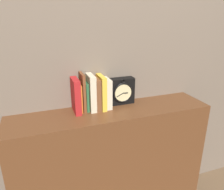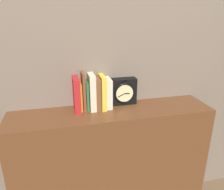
{
  "view_description": "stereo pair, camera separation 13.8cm",
  "coord_description": "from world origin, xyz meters",
  "px_view_note": "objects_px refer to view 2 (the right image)",
  "views": [
    {
      "loc": [
        -0.44,
        -1.22,
        1.51
      ],
      "look_at": [
        0.0,
        0.0,
        1.02
      ],
      "focal_mm": 35.0,
      "sensor_mm": 36.0,
      "label": 1
    },
    {
      "loc": [
        -0.3,
        -1.26,
        1.51
      ],
      "look_at": [
        0.0,
        0.0,
        1.02
      ],
      "focal_mm": 35.0,
      "sensor_mm": 36.0,
      "label": 2
    }
  ],
  "objects_px": {
    "book_slot7_cream": "(108,93)",
    "book_slot3_green": "(87,95)",
    "book_slot4_cream": "(92,92)",
    "book_slot6_yellow": "(102,92)",
    "book_slot5_brown": "(97,93)",
    "clock": "(123,91)",
    "book_slot0_red": "(77,94)",
    "book_slot1_orange": "(81,96)",
    "book_slot2_brown": "(84,91)"
  },
  "relations": [
    {
      "from": "book_slot2_brown",
      "to": "book_slot4_cream",
      "type": "xyz_separation_m",
      "value": [
        0.05,
        -0.01,
        -0.01
      ]
    },
    {
      "from": "clock",
      "to": "book_slot7_cream",
      "type": "relative_size",
      "value": 0.96
    },
    {
      "from": "clock",
      "to": "book_slot0_red",
      "type": "distance_m",
      "value": 0.32
    },
    {
      "from": "book_slot4_cream",
      "to": "book_slot7_cream",
      "type": "bearing_deg",
      "value": 2.92
    },
    {
      "from": "book_slot1_orange",
      "to": "book_slot6_yellow",
      "type": "height_order",
      "value": "book_slot6_yellow"
    },
    {
      "from": "book_slot6_yellow",
      "to": "book_slot2_brown",
      "type": "bearing_deg",
      "value": 175.4
    },
    {
      "from": "book_slot0_red",
      "to": "book_slot4_cream",
      "type": "bearing_deg",
      "value": 2.94
    },
    {
      "from": "book_slot2_brown",
      "to": "book_slot7_cream",
      "type": "xyz_separation_m",
      "value": [
        0.16,
        -0.0,
        -0.02
      ]
    },
    {
      "from": "book_slot4_cream",
      "to": "book_slot6_yellow",
      "type": "height_order",
      "value": "book_slot4_cream"
    },
    {
      "from": "clock",
      "to": "book_slot6_yellow",
      "type": "distance_m",
      "value": 0.16
    },
    {
      "from": "book_slot2_brown",
      "to": "book_slot4_cream",
      "type": "height_order",
      "value": "book_slot2_brown"
    },
    {
      "from": "book_slot5_brown",
      "to": "book_slot7_cream",
      "type": "relative_size",
      "value": 1.06
    },
    {
      "from": "book_slot2_brown",
      "to": "book_slot3_green",
      "type": "bearing_deg",
      "value": 11.31
    },
    {
      "from": "book_slot0_red",
      "to": "book_slot5_brown",
      "type": "distance_m",
      "value": 0.14
    },
    {
      "from": "book_slot5_brown",
      "to": "book_slot6_yellow",
      "type": "relative_size",
      "value": 0.94
    },
    {
      "from": "book_slot0_red",
      "to": "book_slot4_cream",
      "type": "distance_m",
      "value": 0.1
    },
    {
      "from": "book_slot7_cream",
      "to": "book_slot3_green",
      "type": "bearing_deg",
      "value": 177.68
    },
    {
      "from": "book_slot1_orange",
      "to": "book_slot3_green",
      "type": "distance_m",
      "value": 0.04
    },
    {
      "from": "book_slot1_orange",
      "to": "book_slot5_brown",
      "type": "xyz_separation_m",
      "value": [
        0.11,
        -0.01,
        0.01
      ]
    },
    {
      "from": "book_slot1_orange",
      "to": "book_slot4_cream",
      "type": "relative_size",
      "value": 0.78
    },
    {
      "from": "book_slot2_brown",
      "to": "book_slot4_cream",
      "type": "relative_size",
      "value": 1.05
    },
    {
      "from": "book_slot1_orange",
      "to": "book_slot4_cream",
      "type": "bearing_deg",
      "value": -8.01
    },
    {
      "from": "book_slot7_cream",
      "to": "book_slot0_red",
      "type": "bearing_deg",
      "value": -177.07
    },
    {
      "from": "book_slot5_brown",
      "to": "book_slot4_cream",
      "type": "bearing_deg",
      "value": 177.34
    },
    {
      "from": "book_slot0_red",
      "to": "book_slot7_cream",
      "type": "xyz_separation_m",
      "value": [
        0.21,
        0.01,
        -0.01
      ]
    },
    {
      "from": "book_slot2_brown",
      "to": "clock",
      "type": "bearing_deg",
      "value": 4.52
    },
    {
      "from": "book_slot6_yellow",
      "to": "book_slot3_green",
      "type": "bearing_deg",
      "value": 172.1
    },
    {
      "from": "book_slot3_green",
      "to": "book_slot6_yellow",
      "type": "height_order",
      "value": "book_slot6_yellow"
    },
    {
      "from": "clock",
      "to": "book_slot5_brown",
      "type": "height_order",
      "value": "book_slot5_brown"
    },
    {
      "from": "clock",
      "to": "book_slot2_brown",
      "type": "xyz_separation_m",
      "value": [
        -0.27,
        -0.02,
        0.03
      ]
    },
    {
      "from": "book_slot1_orange",
      "to": "book_slot6_yellow",
      "type": "distance_m",
      "value": 0.15
    },
    {
      "from": "book_slot7_cream",
      "to": "book_slot4_cream",
      "type": "bearing_deg",
      "value": -177.08
    },
    {
      "from": "book_slot4_cream",
      "to": "book_slot5_brown",
      "type": "height_order",
      "value": "book_slot4_cream"
    },
    {
      "from": "book_slot1_orange",
      "to": "book_slot7_cream",
      "type": "height_order",
      "value": "book_slot7_cream"
    },
    {
      "from": "book_slot1_orange",
      "to": "book_slot7_cream",
      "type": "bearing_deg",
      "value": -1.51
    },
    {
      "from": "clock",
      "to": "book_slot5_brown",
      "type": "relative_size",
      "value": 0.91
    },
    {
      "from": "book_slot4_cream",
      "to": "book_slot5_brown",
      "type": "relative_size",
      "value": 1.12
    },
    {
      "from": "book_slot4_cream",
      "to": "book_slot6_yellow",
      "type": "relative_size",
      "value": 1.05
    },
    {
      "from": "book_slot3_green",
      "to": "book_slot7_cream",
      "type": "relative_size",
      "value": 0.95
    },
    {
      "from": "book_slot1_orange",
      "to": "book_slot5_brown",
      "type": "bearing_deg",
      "value": -6.28
    },
    {
      "from": "book_slot4_cream",
      "to": "book_slot5_brown",
      "type": "distance_m",
      "value": 0.04
    },
    {
      "from": "book_slot1_orange",
      "to": "book_slot7_cream",
      "type": "distance_m",
      "value": 0.18
    },
    {
      "from": "book_slot0_red",
      "to": "book_slot6_yellow",
      "type": "bearing_deg",
      "value": 0.74
    },
    {
      "from": "book_slot2_brown",
      "to": "book_slot1_orange",
      "type": "bearing_deg",
      "value": 170.64
    },
    {
      "from": "book_slot5_brown",
      "to": "book_slot6_yellow",
      "type": "bearing_deg",
      "value": -2.13
    },
    {
      "from": "book_slot3_green",
      "to": "book_slot5_brown",
      "type": "height_order",
      "value": "book_slot5_brown"
    },
    {
      "from": "book_slot2_brown",
      "to": "book_slot7_cream",
      "type": "bearing_deg",
      "value": -0.51
    },
    {
      "from": "book_slot3_green",
      "to": "book_slot5_brown",
      "type": "bearing_deg",
      "value": -10.84
    },
    {
      "from": "book_slot2_brown",
      "to": "book_slot6_yellow",
      "type": "relative_size",
      "value": 1.11
    },
    {
      "from": "clock",
      "to": "book_slot1_orange",
      "type": "relative_size",
      "value": 1.04
    }
  ]
}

